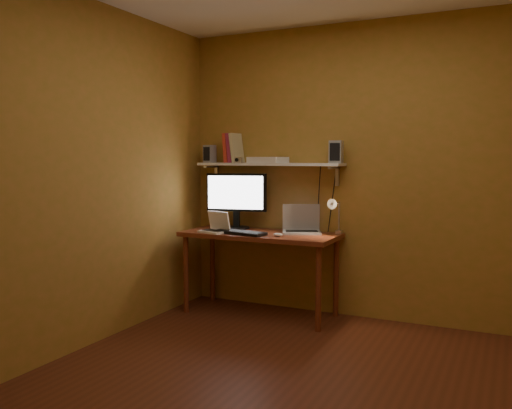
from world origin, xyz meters
The scene contains 14 objects.
room centered at (0.00, 0.00, 1.30)m, with size 3.44×3.24×2.64m.
desk centered at (-0.88, 1.28, 0.66)m, with size 1.40×0.60×0.75m.
wall_shelf centered at (-0.88, 1.47, 1.36)m, with size 1.40×0.25×0.21m.
monitor centered at (-1.19, 1.42, 1.04)m, with size 0.57×0.29×0.52m.
laptop centered at (-0.54, 1.43, 0.82)m, with size 0.40×0.36×0.25m.
netbook centered at (-1.24, 1.12, 0.80)m, with size 0.29×0.24×0.19m.
keyboard centered at (-1.00, 1.12, 0.76)m, with size 0.48×0.16×0.03m, color black.
mouse centered at (-0.64, 1.12, 0.77)m, with size 0.09×0.06×0.03m, color white.
desk_lamp centered at (-0.22, 1.41, 0.96)m, with size 0.09×0.23×0.38m.
speaker_left centered at (-1.52, 1.48, 1.46)m, with size 0.09×0.09×0.17m, color #96999E.
speaker_right centered at (-0.24, 1.47, 1.47)m, with size 0.11×0.11×0.20m, color #96999E.
books centered at (-1.27, 1.50, 1.51)m, with size 0.15×0.19×0.28m.
shelf_camera centered at (-1.18, 1.42, 1.40)m, with size 0.09×0.04×0.05m.
router centered at (-0.89, 1.47, 1.40)m, with size 0.33×0.22×0.06m, color white.
Camera 1 is at (1.19, -3.09, 1.43)m, focal length 38.00 mm.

